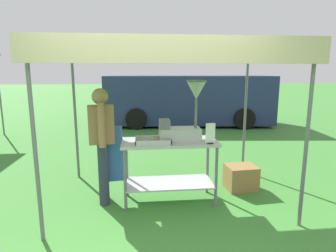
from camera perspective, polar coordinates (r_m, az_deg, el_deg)
name	(u,v)px	position (r m, az deg, el deg)	size (l,w,h in m)	color
ground_plane	(144,132)	(8.75, -4.81, -1.18)	(70.00, 70.00, 0.00)	#3D7F33
stall_canopy	(169,50)	(3.89, 0.16, 15.04)	(3.18, 2.11, 2.19)	slate
donut_cart	(169,157)	(3.96, 0.29, -6.37)	(1.31, 0.59, 0.89)	#B7B7BC
donut_tray	(154,142)	(3.76, -2.89, -3.19)	(0.47, 0.31, 0.07)	#B7B7BC
donut_fryer	(184,118)	(3.86, 3.34, 1.62)	(0.64, 0.28, 0.83)	#B7B7BC
menu_sign	(210,135)	(3.76, 8.53, -1.78)	(0.13, 0.05, 0.28)	black
vendor	(102,140)	(3.99, -13.10, -2.73)	(0.46, 0.54, 1.61)	#2D3347
supply_crate	(241,177)	(4.67, 14.46, -9.98)	(0.48, 0.42, 0.38)	olive
van_navy	(189,99)	(9.96, 4.21, 5.41)	(5.74, 2.48, 1.69)	navy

